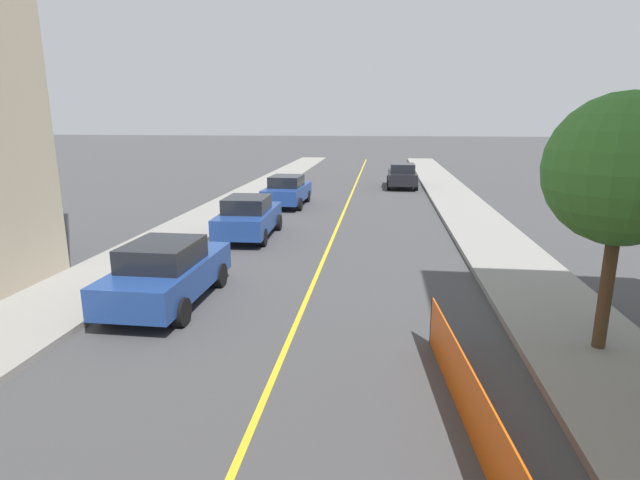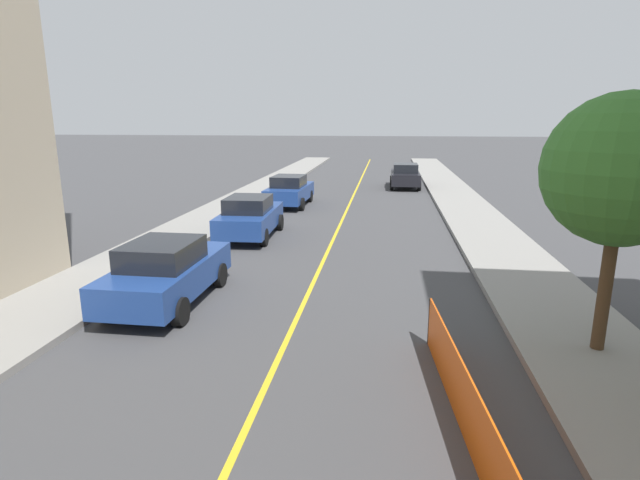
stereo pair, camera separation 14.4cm
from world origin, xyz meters
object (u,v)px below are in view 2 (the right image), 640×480
at_px(parked_car_curb_near, 167,272).
at_px(parked_car_curb_far, 289,191).
at_px(parked_car_curb_mid, 250,217).
at_px(parked_car_opposite_side, 405,176).
at_px(street_tree_right_near, 622,171).

relative_size(parked_car_curb_near, parked_car_curb_far, 0.99).
bearing_deg(parked_car_curb_near, parked_car_curb_far, 89.50).
distance_m(parked_car_curb_mid, parked_car_opposite_side, 16.30).
distance_m(parked_car_curb_mid, street_tree_right_near, 12.98).
bearing_deg(street_tree_right_near, parked_car_curb_far, 119.78).
bearing_deg(parked_car_curb_far, parked_car_curb_mid, -89.12).
relative_size(parked_car_opposite_side, street_tree_right_near, 0.91).
bearing_deg(parked_car_curb_near, parked_car_curb_mid, 89.54).
distance_m(parked_car_curb_near, street_tree_right_near, 9.87).
xyz_separation_m(parked_car_curb_near, street_tree_right_near, (9.34, -1.61, 2.74)).
distance_m(parked_car_curb_far, street_tree_right_near, 18.49).
relative_size(parked_car_curb_far, street_tree_right_near, 0.92).
bearing_deg(street_tree_right_near, parked_car_curb_near, 170.21).
height_order(parked_car_curb_near, parked_car_curb_mid, same).
bearing_deg(parked_car_opposite_side, parked_car_curb_near, -106.11).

